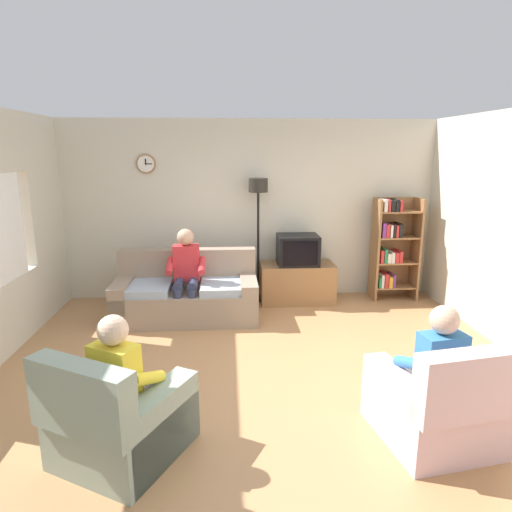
# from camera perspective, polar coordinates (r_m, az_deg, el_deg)

# --- Properties ---
(ground_plane) EXTENTS (12.00, 12.00, 0.00)m
(ground_plane) POSITION_cam_1_polar(r_m,az_deg,el_deg) (4.72, 1.06, -14.96)
(ground_plane) COLOR #B27F51
(back_wall_assembly) EXTENTS (6.20, 0.17, 2.70)m
(back_wall_assembly) POSITION_cam_1_polar(r_m,az_deg,el_deg) (6.86, -0.73, 5.96)
(back_wall_assembly) COLOR beige
(back_wall_assembly) RESTS_ON ground_plane
(couch) EXTENTS (1.90, 0.88, 0.90)m
(couch) POSITION_cam_1_polar(r_m,az_deg,el_deg) (6.13, -8.88, -5.07)
(couch) COLOR gray
(couch) RESTS_ON ground_plane
(tv_stand) EXTENTS (1.10, 0.56, 0.59)m
(tv_stand) POSITION_cam_1_polar(r_m,az_deg,el_deg) (6.76, 5.27, -3.40)
(tv_stand) COLOR olive
(tv_stand) RESTS_ON ground_plane
(tv) EXTENTS (0.60, 0.49, 0.44)m
(tv) POSITION_cam_1_polar(r_m,az_deg,el_deg) (6.60, 5.40, 0.81)
(tv) COLOR black
(tv) RESTS_ON tv_stand
(bookshelf) EXTENTS (0.68, 0.36, 1.55)m
(bookshelf) POSITION_cam_1_polar(r_m,az_deg,el_deg) (7.06, 17.09, 1.15)
(bookshelf) COLOR olive
(bookshelf) RESTS_ON ground_plane
(floor_lamp) EXTENTS (0.28, 0.28, 1.85)m
(floor_lamp) POSITION_cam_1_polar(r_m,az_deg,el_deg) (6.55, 0.28, 6.48)
(floor_lamp) COLOR black
(floor_lamp) RESTS_ON ground_plane
(armchair_near_window) EXTENTS (1.12, 1.15, 0.90)m
(armchair_near_window) POSITION_cam_1_polar(r_m,az_deg,el_deg) (3.65, -17.12, -19.61)
(armchair_near_window) COLOR gray
(armchair_near_window) RESTS_ON ground_plane
(armchair_near_bookshelf) EXTENTS (0.94, 1.00, 0.90)m
(armchair_near_bookshelf) POSITION_cam_1_polar(r_m,az_deg,el_deg) (3.93, 22.11, -17.46)
(armchair_near_bookshelf) COLOR beige
(armchair_near_bookshelf) RESTS_ON ground_plane
(person_on_couch) EXTENTS (0.51, 0.54, 1.24)m
(person_on_couch) POSITION_cam_1_polar(r_m,az_deg,el_deg) (5.92, -8.99, -1.87)
(person_on_couch) COLOR red
(person_on_couch) RESTS_ON ground_plane
(person_in_left_armchair) EXTENTS (0.61, 0.63, 1.12)m
(person_in_left_armchair) POSITION_cam_1_polar(r_m,az_deg,el_deg) (3.55, -16.49, -14.68)
(person_in_left_armchair) COLOR yellow
(person_in_left_armchair) RESTS_ON ground_plane
(person_in_right_armchair) EXTENTS (0.56, 0.58, 1.12)m
(person_in_right_armchair) POSITION_cam_1_polar(r_m,az_deg,el_deg) (3.85, 21.75, -12.80)
(person_in_right_armchair) COLOR #3372B2
(person_in_right_armchair) RESTS_ON ground_plane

